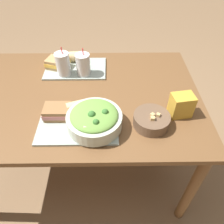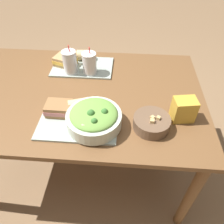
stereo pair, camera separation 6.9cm
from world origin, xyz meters
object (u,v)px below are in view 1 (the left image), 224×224
Objects in this scene: drink_cup_red at (83,65)px; chip_bag at (181,105)px; baguette_near at (78,107)px; sandwich_far at (58,63)px; drink_cup_dark at (63,65)px; soup_bowl at (151,120)px; salad_bowl at (94,119)px; sandwich_near at (57,112)px; baguette_far at (77,56)px.

chip_bag is (0.54, -0.37, -0.01)m from drink_cup_red.
drink_cup_red is at bearing 136.52° from chip_bag.
sandwich_far is (-0.18, 0.44, -0.00)m from baguette_near.
drink_cup_dark is 1.52× the size of chip_bag.
soup_bowl is 0.96× the size of drink_cup_dark.
baguette_near is at bearing 132.93° from salad_bowl.
baguette_near reaches higher than sandwich_far.
drink_cup_red is at bearing -19.79° from baguette_near.
sandwich_near is at bearing 173.58° from soup_bowl.
chip_bag is at bearing -34.28° from drink_cup_red.
baguette_far is (-0.15, 0.62, -0.01)m from salad_bowl.
sandwich_near is 0.48m from sandwich_far.
baguette_far is at bearing 103.77° from salad_bowl.
soup_bowl is at bearing -49.64° from drink_cup_red.
drink_cup_dark is 1.05× the size of drink_cup_red.
sandwich_near is 1.11× the size of chip_bag.
chip_bag is at bearing -110.43° from baguette_near.
salad_bowl is 0.51m from drink_cup_dark.
chip_bag is (0.45, 0.09, 0.00)m from salad_bowl.
salad_bowl is at bearing -176.96° from soup_bowl.
chip_bag is (0.16, 0.08, 0.03)m from soup_bowl.
baguette_near is 1.20× the size of baguette_far.
sandwich_far is 0.20m from drink_cup_red.
sandwich_near is at bearing -105.04° from drink_cup_red.
baguette_near is at bearing 167.34° from soup_bowl.
drink_cup_dark is (0.06, -0.08, 0.04)m from sandwich_far.
drink_cup_red is (-0.09, 0.46, 0.02)m from salad_bowl.
soup_bowl is 0.77m from sandwich_far.
sandwich_near is 0.11m from baguette_near.
drink_cup_dark is (-0.02, 0.39, 0.04)m from sandwich_near.
drink_cup_dark is (-0.12, 0.36, 0.03)m from baguette_near.
salad_bowl is at bearing -156.46° from baguette_near.
soup_bowl is 0.75m from baguette_far.
sandwich_near is at bearing 87.52° from baguette_near.
drink_cup_red reaches higher than soup_bowl.
baguette_near is 0.54m from chip_bag.
sandwich_near and sandwich_far have the same top height.
baguette_near reaches higher than sandwich_near.
sandwich_near is at bearing 160.45° from salad_bowl.
drink_cup_dark is 0.76m from chip_bag.
chip_bag reaches higher than baguette_far.
drink_cup_dark is (-0.07, -0.16, 0.03)m from baguette_far.
baguette_far is (0.12, 0.08, 0.00)m from sandwich_far.
baguette_far reaches higher than soup_bowl.
sandwich_far is 1.33× the size of chip_bag.
baguette_near is (0.10, 0.03, 0.00)m from sandwich_near.
sandwich_near is 0.40m from drink_cup_red.
drink_cup_red is (0.18, -0.08, 0.03)m from sandwich_far.
soup_bowl is at bearing -41.36° from drink_cup_dark.
sandwich_near is at bearing 172.10° from baguette_far.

